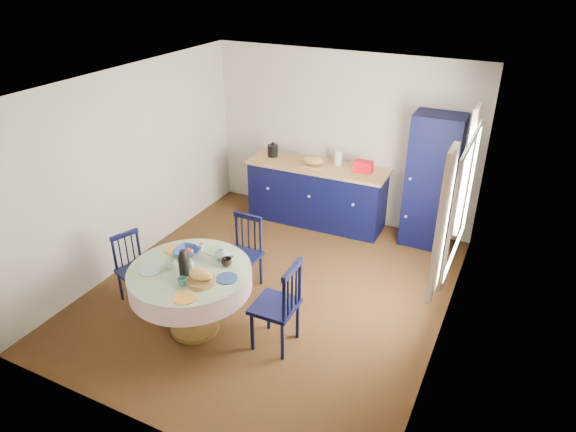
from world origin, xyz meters
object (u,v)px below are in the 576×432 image
object	(u,v)px
mug_b	(182,282)
mug_d	(201,247)
pantry_cabinet	(432,182)
mug_a	(170,264)
chair_left	(134,268)
mug_c	(227,262)
dining_table	(191,279)
cobalt_bowl	(187,252)
chair_right	(279,305)
chair_far	(243,253)
kitchen_counter	(317,193)

from	to	relation	value
mug_b	mug_d	world-z (taller)	mug_b
pantry_cabinet	mug_a	distance (m)	3.66
chair_left	mug_c	world-z (taller)	mug_c
dining_table	mug_c	world-z (taller)	dining_table
mug_a	cobalt_bowl	xyz separation A→B (m)	(0.00, 0.28, -0.01)
mug_d	cobalt_bowl	size ratio (longest dim) A/B	0.32
pantry_cabinet	mug_c	xyz separation A→B (m)	(-1.51, -2.77, -0.11)
chair_left	chair_right	size ratio (longest dim) A/B	0.84
pantry_cabinet	mug_a	xyz separation A→B (m)	(-2.01, -3.06, -0.11)
chair_far	mug_b	bearing A→B (deg)	-87.47
pantry_cabinet	mug_a	size ratio (longest dim) A/B	16.44
pantry_cabinet	dining_table	world-z (taller)	pantry_cabinet
chair_right	mug_b	size ratio (longest dim) A/B	10.97
dining_table	mug_b	world-z (taller)	dining_table
chair_far	mug_b	distance (m)	1.26
chair_left	mug_c	bearing A→B (deg)	-66.56
chair_far	mug_b	world-z (taller)	chair_far
mug_d	chair_left	bearing A→B (deg)	-166.44
mug_b	cobalt_bowl	size ratio (longest dim) A/B	0.33
chair_right	mug_c	distance (m)	0.70
dining_table	mug_d	distance (m)	0.42
mug_b	mug_c	distance (m)	0.53
chair_far	mug_b	size ratio (longest dim) A/B	10.06
mug_c	cobalt_bowl	size ratio (longest dim) A/B	0.41
dining_table	chair_far	bearing A→B (deg)	86.36
chair_left	mug_d	xyz separation A→B (m)	(0.83, 0.20, 0.39)
kitchen_counter	pantry_cabinet	xyz separation A→B (m)	(1.63, 0.10, 0.45)
chair_right	mug_a	xyz separation A→B (m)	(-1.13, -0.24, 0.31)
cobalt_bowl	mug_c	bearing A→B (deg)	0.77
mug_c	mug_d	world-z (taller)	mug_c
pantry_cabinet	mug_c	world-z (taller)	pantry_cabinet
chair_right	mug_d	world-z (taller)	chair_right
cobalt_bowl	chair_left	bearing A→B (deg)	-175.51
kitchen_counter	mug_a	size ratio (longest dim) A/B	18.42
chair_left	chair_far	xyz separation A→B (m)	(1.00, 0.79, 0.04)
mug_c	cobalt_bowl	xyz separation A→B (m)	(-0.50, -0.01, -0.01)
chair_far	cobalt_bowl	world-z (taller)	chair_far
chair_far	mug_a	distance (m)	1.10
kitchen_counter	cobalt_bowl	size ratio (longest dim) A/B	7.55
mug_c	mug_d	bearing A→B (deg)	162.37
dining_table	mug_b	xyz separation A→B (m)	(0.10, -0.26, 0.17)
mug_d	cobalt_bowl	xyz separation A→B (m)	(-0.08, -0.14, -0.01)
pantry_cabinet	chair_far	world-z (taller)	pantry_cabinet
pantry_cabinet	chair_left	world-z (taller)	pantry_cabinet
pantry_cabinet	cobalt_bowl	distance (m)	3.43
dining_table	chair_far	world-z (taller)	dining_table
cobalt_bowl	mug_b	bearing A→B (deg)	-58.45
pantry_cabinet	kitchen_counter	bearing A→B (deg)	-177.22
dining_table	mug_d	size ratio (longest dim) A/B	14.27
pantry_cabinet	mug_b	size ratio (longest dim) A/B	20.24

